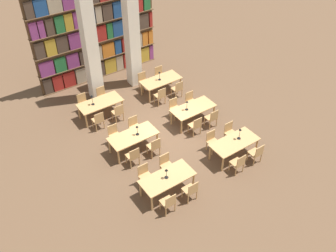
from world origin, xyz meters
TOP-DOWN VIEW (x-y plane):
  - ground_plane at (0.00, 0.00)m, footprint 40.00×40.00m
  - bookshelf_bank at (0.00, 5.55)m, footprint 6.11×0.35m
  - pillar_left at (-1.02, 4.05)m, footprint 0.55×0.55m
  - pillar_center at (1.02, 4.05)m, footprint 0.55×0.55m
  - reading_table_0 at (-1.60, -2.52)m, footprint 1.87×0.88m
  - chair_0 at (-2.04, -3.24)m, footprint 0.42×0.40m
  - chair_1 at (-2.04, -1.79)m, footprint 0.42×0.40m
  - chair_2 at (-1.15, -3.24)m, footprint 0.42×0.40m
  - chair_3 at (-1.15, -1.79)m, footprint 0.42×0.40m
  - desk_lamp_0 at (-1.63, -2.51)m, footprint 0.14×0.14m
  - reading_table_1 at (1.47, -2.48)m, footprint 1.87×0.88m
  - chair_4 at (1.02, -3.21)m, footprint 0.42×0.40m
  - chair_5 at (1.02, -1.76)m, footprint 0.42×0.40m
  - chair_6 at (1.92, -3.21)m, footprint 0.42×0.40m
  - chair_7 at (1.92, -1.76)m, footprint 0.42×0.40m
  - desk_lamp_1 at (1.72, -2.44)m, footprint 0.14×0.14m
  - reading_table_2 at (-1.45, -0.03)m, footprint 1.87×0.88m
  - chair_8 at (-1.89, -0.75)m, footprint 0.42×0.40m
  - chair_9 at (-1.89, 0.70)m, footprint 0.42×0.40m
  - chair_10 at (-0.98, -0.75)m, footprint 0.42×0.40m
  - chair_11 at (-0.98, 0.70)m, footprint 0.42×0.40m
  - desk_lamp_2 at (-1.29, -0.08)m, footprint 0.14×0.14m
  - reading_table_3 at (1.49, 0.06)m, footprint 1.87×0.88m
  - chair_12 at (1.07, -0.66)m, footprint 0.42×0.40m
  - chair_13 at (1.07, 0.78)m, footprint 0.42×0.40m
  - chair_14 at (1.92, -0.66)m, footprint 0.42×0.40m
  - chair_15 at (1.92, 0.78)m, footprint 0.42×0.40m
  - desk_lamp_3 at (1.18, 0.10)m, footprint 0.14×0.14m
  - reading_table_4 at (-1.52, 2.60)m, footprint 1.87×0.88m
  - chair_16 at (-1.99, 1.88)m, footprint 0.42×0.40m
  - chair_17 at (-1.99, 3.32)m, footprint 0.42×0.40m
  - chair_18 at (-1.08, 1.88)m, footprint 0.42×0.40m
  - chair_19 at (-1.08, 3.32)m, footprint 0.42×0.40m
  - desk_lamp_4 at (-1.83, 2.63)m, footprint 0.14×0.14m
  - reading_table_5 at (1.58, 2.60)m, footprint 1.87×0.88m
  - chair_20 at (1.06, 1.88)m, footprint 0.42×0.40m
  - chair_21 at (1.06, 3.32)m, footprint 0.42×0.40m
  - chair_22 at (2.00, 1.88)m, footprint 0.42×0.40m
  - chair_23 at (2.00, 3.32)m, footprint 0.42×0.40m
  - desk_lamp_5 at (1.52, 2.62)m, footprint 0.14×0.14m

SIDE VIEW (x-z plane):
  - ground_plane at x=0.00m, z-range 0.00..0.00m
  - chair_0 at x=-2.04m, z-range 0.03..0.90m
  - chair_1 at x=-2.04m, z-range 0.03..0.90m
  - chair_2 at x=-1.15m, z-range 0.03..0.90m
  - chair_3 at x=-1.15m, z-range 0.03..0.90m
  - chair_4 at x=1.02m, z-range 0.03..0.90m
  - chair_5 at x=1.02m, z-range 0.03..0.90m
  - chair_6 at x=1.92m, z-range 0.03..0.90m
  - chair_7 at x=1.92m, z-range 0.03..0.90m
  - chair_8 at x=-1.89m, z-range 0.03..0.90m
  - chair_9 at x=-1.89m, z-range 0.03..0.90m
  - chair_10 at x=-0.98m, z-range 0.03..0.90m
  - chair_11 at x=-0.98m, z-range 0.03..0.90m
  - chair_12 at x=1.07m, z-range 0.03..0.90m
  - chair_13 at x=1.07m, z-range 0.03..0.90m
  - chair_14 at x=1.92m, z-range 0.03..0.90m
  - chair_15 at x=1.92m, z-range 0.03..0.90m
  - chair_16 at x=-1.99m, z-range 0.03..0.90m
  - chair_17 at x=-1.99m, z-range 0.03..0.90m
  - chair_18 at x=-1.08m, z-range 0.03..0.90m
  - chair_19 at x=-1.08m, z-range 0.03..0.90m
  - chair_20 at x=1.06m, z-range 0.03..0.90m
  - chair_21 at x=1.06m, z-range 0.03..0.90m
  - chair_22 at x=2.00m, z-range 0.03..0.90m
  - chair_23 at x=2.00m, z-range 0.03..0.90m
  - reading_table_0 at x=-1.60m, z-range 0.28..1.01m
  - reading_table_1 at x=1.47m, z-range 0.28..1.01m
  - reading_table_2 at x=-1.45m, z-range 0.28..1.01m
  - reading_table_3 at x=1.49m, z-range 0.28..1.01m
  - reading_table_4 at x=-1.52m, z-range 0.28..1.01m
  - reading_table_5 at x=1.58m, z-range 0.28..1.01m
  - desk_lamp_0 at x=-1.63m, z-range 0.79..1.20m
  - desk_lamp_2 at x=-1.29m, z-range 0.80..1.22m
  - desk_lamp_5 at x=1.52m, z-range 0.80..1.23m
  - desk_lamp_3 at x=1.18m, z-range 0.80..1.25m
  - desk_lamp_4 at x=-1.83m, z-range 0.80..1.27m
  - desk_lamp_1 at x=1.72m, z-range 0.81..1.29m
  - bookshelf_bank at x=0.00m, z-range -0.09..5.41m
  - pillar_left at x=-1.02m, z-range 0.00..6.00m
  - pillar_center at x=1.02m, z-range 0.00..6.00m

